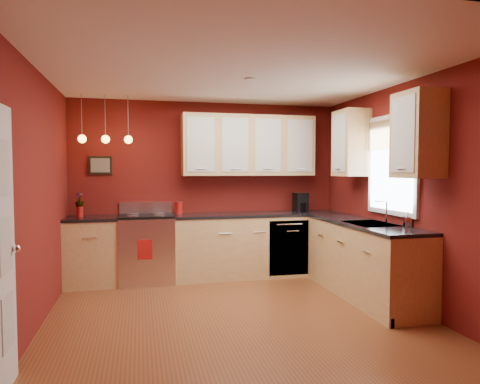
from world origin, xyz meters
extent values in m
plane|color=brown|center=(0.00, 0.00, 0.00)|extent=(4.20, 4.20, 0.00)
cube|color=white|center=(0.00, 0.00, 2.60)|extent=(4.00, 4.20, 0.02)
cube|color=maroon|center=(0.00, 2.10, 1.30)|extent=(4.00, 0.02, 2.60)
cube|color=maroon|center=(0.00, -2.10, 1.30)|extent=(4.00, 0.02, 2.60)
cube|color=maroon|center=(-2.00, 0.00, 1.30)|extent=(0.02, 4.20, 2.60)
cube|color=maroon|center=(2.00, 0.00, 1.30)|extent=(0.02, 4.20, 2.60)
cube|color=#E4C17A|center=(-1.65, 1.80, 0.45)|extent=(0.70, 0.60, 0.90)
cube|color=#E4C17A|center=(0.73, 1.80, 0.45)|extent=(2.54, 0.60, 0.90)
cube|color=#E4C17A|center=(1.70, 0.45, 0.45)|extent=(0.60, 2.10, 0.90)
cube|color=black|center=(-1.65, 1.80, 0.92)|extent=(0.70, 0.62, 0.04)
cube|color=black|center=(0.73, 1.80, 0.92)|extent=(2.54, 0.62, 0.04)
cube|color=black|center=(1.70, 0.45, 0.92)|extent=(0.62, 2.10, 0.04)
cube|color=silver|center=(-0.92, 1.80, 0.46)|extent=(0.76, 0.64, 0.92)
cube|color=black|center=(-0.92, 1.50, 0.48)|extent=(0.55, 0.02, 0.32)
cylinder|color=silver|center=(-0.92, 1.49, 0.72)|extent=(0.60, 0.02, 0.02)
cube|color=black|center=(-0.92, 1.80, 0.94)|extent=(0.76, 0.60, 0.03)
cylinder|color=#94959A|center=(-1.10, 1.66, 0.95)|extent=(0.16, 0.16, 0.01)
cylinder|color=#94959A|center=(-0.74, 1.66, 0.95)|extent=(0.16, 0.16, 0.01)
cylinder|color=#94959A|center=(-1.10, 1.94, 0.95)|extent=(0.16, 0.16, 0.01)
cylinder|color=#94959A|center=(-0.74, 1.94, 0.95)|extent=(0.16, 0.16, 0.01)
cube|color=silver|center=(-0.92, 2.10, 1.03)|extent=(0.76, 0.04, 0.16)
cube|color=silver|center=(1.10, 1.51, 0.45)|extent=(0.60, 0.02, 0.80)
cube|color=#94959A|center=(1.70, 0.30, 0.92)|extent=(0.50, 0.70, 0.05)
cube|color=black|center=(1.70, 0.47, 0.91)|extent=(0.42, 0.30, 0.02)
cube|color=black|center=(1.70, 0.13, 0.91)|extent=(0.42, 0.30, 0.02)
cylinder|color=silver|center=(1.92, 0.30, 1.08)|extent=(0.02, 0.02, 0.28)
cylinder|color=silver|center=(1.85, 0.30, 1.21)|extent=(0.16, 0.02, 0.02)
cube|color=white|center=(1.98, 0.30, 1.65)|extent=(0.04, 1.02, 1.22)
cube|color=white|center=(1.97, 0.30, 1.65)|extent=(0.01, 0.90, 1.10)
cube|color=#99714C|center=(1.95, 0.30, 2.02)|extent=(0.02, 0.96, 0.36)
cube|color=silver|center=(-1.94, -1.02, 1.60)|extent=(0.00, 0.28, 0.40)
cube|color=silver|center=(-1.94, -1.02, 1.05)|extent=(0.00, 0.28, 0.40)
cube|color=silver|center=(-1.94, -1.02, 0.50)|extent=(0.00, 0.28, 0.40)
sphere|color=silver|center=(-1.91, -0.87, 1.00)|extent=(0.06, 0.06, 0.06)
cube|color=#E4C17A|center=(0.60, 1.93, 1.95)|extent=(2.00, 0.35, 0.90)
cube|color=#E4C17A|center=(1.82, 0.32, 1.95)|extent=(0.35, 1.95, 0.90)
cube|color=black|center=(-1.55, 2.08, 1.65)|extent=(0.32, 0.03, 0.26)
cylinder|color=#94959A|center=(-1.75, 1.75, 2.30)|extent=(0.01, 0.01, 0.60)
sphere|color=#FFA53F|center=(-1.75, 1.75, 2.00)|extent=(0.11, 0.11, 0.11)
cylinder|color=#94959A|center=(-1.45, 1.75, 2.30)|extent=(0.01, 0.01, 0.60)
sphere|color=#FFA53F|center=(-1.45, 1.75, 2.00)|extent=(0.11, 0.11, 0.11)
cylinder|color=#94959A|center=(-1.15, 1.75, 2.30)|extent=(0.01, 0.01, 0.60)
sphere|color=#FFA53F|center=(-1.15, 1.75, 2.00)|extent=(0.11, 0.11, 0.11)
cylinder|color=#A81412|center=(-0.45, 1.94, 1.02)|extent=(0.11, 0.11, 0.16)
cylinder|color=#A81412|center=(-0.45, 1.94, 1.11)|extent=(0.11, 0.11, 0.02)
cylinder|color=#A81412|center=(-1.81, 1.87, 1.01)|extent=(0.09, 0.09, 0.14)
imported|color=#A81412|center=(-1.81, 1.87, 1.17)|extent=(0.15, 0.15, 0.21)
cube|color=black|center=(1.43, 1.91, 1.08)|extent=(0.23, 0.20, 0.29)
cylinder|color=black|center=(1.43, 1.85, 1.01)|extent=(0.13, 0.13, 0.13)
imported|color=silver|center=(1.95, -0.07, 1.03)|extent=(0.10, 0.10, 0.17)
cube|color=#A81412|center=(-0.95, 1.47, 0.52)|extent=(0.19, 0.01, 0.26)
camera|label=1|loc=(-1.01, -4.33, 1.59)|focal=32.00mm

